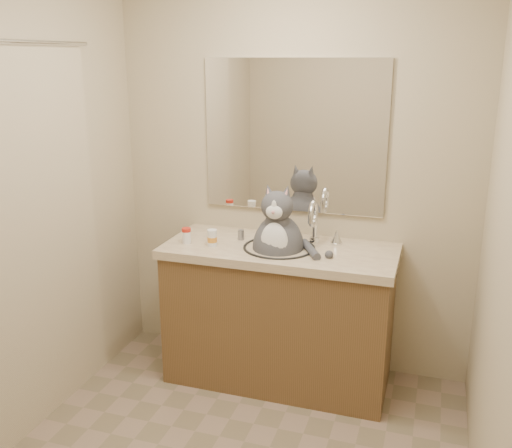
# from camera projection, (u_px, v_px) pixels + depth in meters

# --- Properties ---
(room) EXTENTS (2.22, 2.52, 2.42)m
(room) POSITION_uv_depth(u_px,v_px,m) (217.00, 237.00, 2.31)
(room) COLOR gray
(room) RESTS_ON ground
(vanity) EXTENTS (1.34, 0.59, 1.12)m
(vanity) POSITION_uv_depth(u_px,v_px,m) (279.00, 311.00, 3.40)
(vanity) COLOR brown
(vanity) RESTS_ON ground
(mirror) EXTENTS (1.10, 0.02, 0.90)m
(mirror) POSITION_uv_depth(u_px,v_px,m) (294.00, 137.00, 3.37)
(mirror) COLOR white
(mirror) RESTS_ON room
(shower_curtain) EXTENTS (0.02, 1.30, 1.93)m
(shower_curtain) POSITION_uv_depth(u_px,v_px,m) (24.00, 244.00, 2.76)
(shower_curtain) COLOR #BFB290
(shower_curtain) RESTS_ON ground
(cat) EXTENTS (0.44, 0.34, 0.59)m
(cat) POSITION_uv_depth(u_px,v_px,m) (278.00, 243.00, 3.25)
(cat) COLOR #4B4C51
(cat) RESTS_ON vanity
(pill_bottle_redcap) EXTENTS (0.06, 0.06, 0.09)m
(pill_bottle_redcap) POSITION_uv_depth(u_px,v_px,m) (186.00, 235.00, 3.34)
(pill_bottle_redcap) COLOR white
(pill_bottle_redcap) RESTS_ON vanity
(pill_bottle_orange) EXTENTS (0.07, 0.07, 0.10)m
(pill_bottle_orange) POSITION_uv_depth(u_px,v_px,m) (212.00, 238.00, 3.29)
(pill_bottle_orange) COLOR white
(pill_bottle_orange) RESTS_ON vanity
(grey_canister) EXTENTS (0.05, 0.05, 0.06)m
(grey_canister) POSITION_uv_depth(u_px,v_px,m) (241.00, 235.00, 3.41)
(grey_canister) COLOR gray
(grey_canister) RESTS_ON vanity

